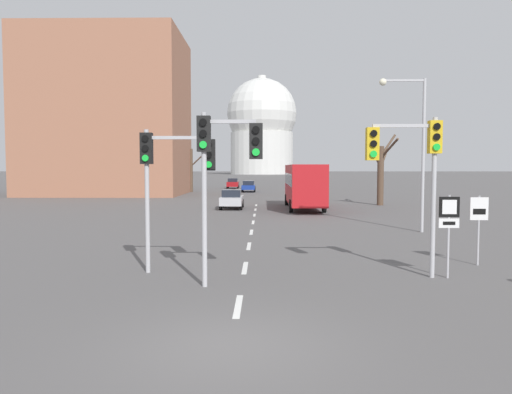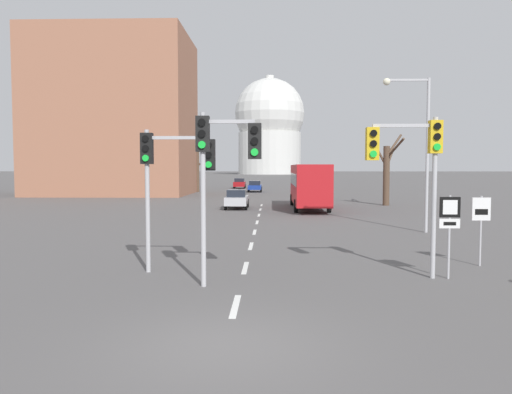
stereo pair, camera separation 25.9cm
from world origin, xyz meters
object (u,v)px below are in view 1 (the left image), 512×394
Objects in this scene: sedan_mid_centre at (232,199)px; sedan_near_left at (233,183)px; traffic_signal_near_right at (412,157)px; speed_limit_sign at (479,218)px; city_bus at (304,183)px; sedan_near_right at (249,186)px; traffic_signal_near_left at (169,165)px; street_lamp_right at (415,137)px; route_sign_post at (449,222)px; traffic_signal_centre_tall at (222,156)px.

sedan_near_left is at bearing 93.32° from sedan_mid_centre.
traffic_signal_near_right reaches higher than sedan_mid_centre.
sedan_mid_centre is at bearing 113.06° from speed_limit_sign.
city_bus is (7.95, -38.64, 1.25)m from sedan_near_left.
city_bus is at bearing -79.25° from sedan_near_right.
street_lamp_right reaches higher than traffic_signal_near_left.
traffic_signal_near_right is 1.15× the size of sedan_mid_centre.
street_lamp_right reaches higher than route_sign_post.
traffic_signal_centre_tall reaches higher than route_sign_post.
traffic_signal_centre_tall is at bearing -126.64° from street_lamp_right.
street_lamp_right is at bearing -76.99° from sedan_near_right.
route_sign_post is 25.94m from sedan_mid_centre.
sedan_near_right is at bearing 100.37° from speed_limit_sign.
city_bus is (-4.37, 14.08, -2.75)m from street_lamp_right.
route_sign_post reaches higher than sedan_mid_centre.
street_lamp_right is 0.71× the size of city_bus.
traffic_signal_near_right is 11.04m from street_lamp_right.
traffic_signal_near_right is at bearing -74.42° from sedan_mid_centre.
route_sign_post is 1.06× the size of speed_limit_sign.
street_lamp_right reaches higher than sedan_mid_centre.
traffic_signal_centre_tall is at bearing -89.11° from sedan_near_right.
traffic_signal_near_left is (-7.28, 0.59, -0.24)m from traffic_signal_near_right.
traffic_signal_near_right is 1.00× the size of traffic_signal_centre_tall.
speed_limit_sign is 0.59× the size of sedan_near_left.
traffic_signal_near_left is 24.15m from sedan_mid_centre.
traffic_signal_centre_tall is 2.04× the size of speed_limit_sign.
sedan_near_right is at bearing 88.86° from sedan_mid_centre.
speed_limit_sign is 0.54× the size of sedan_near_right.
traffic_signal_centre_tall is at bearing -99.56° from city_bus.
sedan_near_left is 38.68m from sedan_mid_centre.
traffic_signal_near_left is 10.33m from speed_limit_sign.
street_lamp_right is at bearing 78.57° from route_sign_post.
route_sign_post is 0.32× the size of street_lamp_right.
route_sign_post is at bearing 9.98° from traffic_signal_centre_tall.
sedan_near_right is 27.18m from sedan_mid_centre.
speed_limit_sign reaches higher than sedan_near_right.
sedan_near_left is at bearing 101.62° from city_bus.
traffic_signal_near_right is 5.63m from traffic_signal_centre_tall.
speed_limit_sign is at bearing 33.89° from traffic_signal_near_right.
route_sign_post is (8.37, -0.67, -1.68)m from traffic_signal_near_left.
traffic_signal_near_left is at bearing 175.34° from traffic_signal_near_right.
traffic_signal_centre_tall reaches higher than traffic_signal_near_left.
speed_limit_sign is 0.30× the size of street_lamp_right.
traffic_signal_near_left is 62.70m from sedan_near_left.
speed_limit_sign is (8.30, 3.12, -2.02)m from traffic_signal_centre_tall.
street_lamp_right is (3.22, 10.49, 1.20)m from traffic_signal_near_right.
traffic_signal_near_left is 24.78m from city_bus.
speed_limit_sign is (1.72, 1.96, -0.10)m from route_sign_post.
speed_limit_sign is at bearing -92.75° from street_lamp_right.
city_bus is at bearing 80.44° from traffic_signal_centre_tall.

